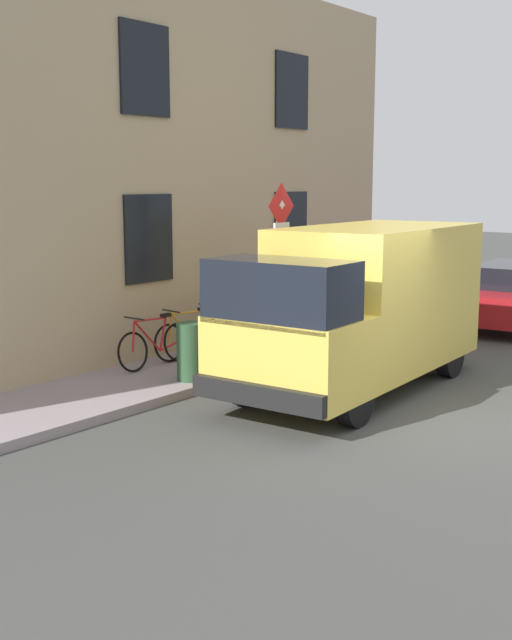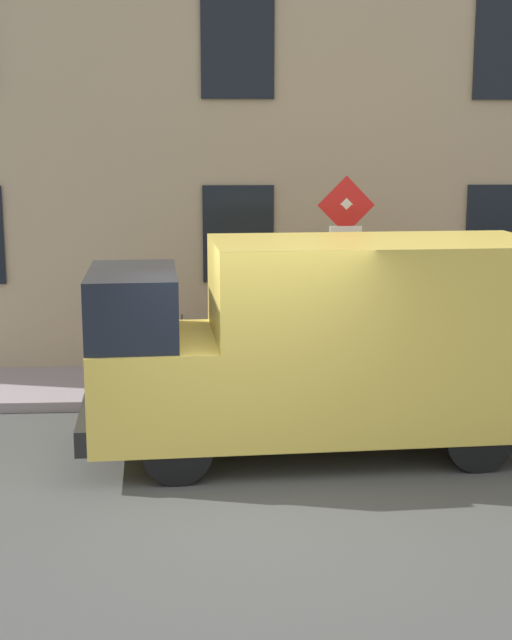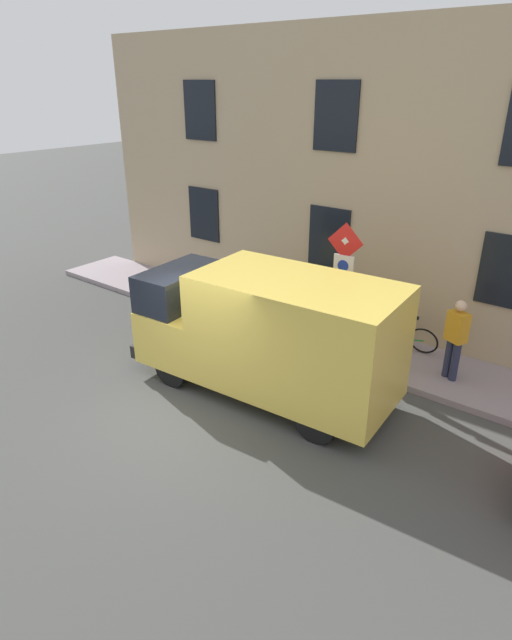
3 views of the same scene
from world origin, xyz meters
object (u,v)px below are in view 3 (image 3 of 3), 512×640
(bicycle_black, at_px, (364,323))
(bicycle_orange, at_px, (331,314))
(sign_post_stacked, at_px, (343,278))
(pedestrian, at_px, (455,337))
(bicycle_red, at_px, (300,305))
(bicycle_green, at_px, (400,333))
(litter_bin, at_px, (265,313))
(delivery_van, at_px, (268,332))

(bicycle_black, bearing_deg, bicycle_orange, -0.93)
(sign_post_stacked, distance_m, pedestrian, 2.53)
(bicycle_black, height_order, bicycle_red, same)
(bicycle_orange, bearing_deg, bicycle_green, -173.72)
(bicycle_green, height_order, bicycle_orange, same)
(bicycle_red, xyz_separation_m, pedestrian, (-0.63, -4.07, 0.56))
(bicycle_orange, relative_size, bicycle_red, 1.00)
(bicycle_black, xyz_separation_m, pedestrian, (-0.63, -2.27, 0.56))
(litter_bin, bearing_deg, bicycle_red, -16.23)
(bicycle_black, relative_size, pedestrian, 1.00)
(bicycle_green, relative_size, bicycle_red, 1.00)
(bicycle_orange, bearing_deg, litter_bin, 48.41)
(delivery_van, xyz_separation_m, bicycle_green, (3.15, -1.42, -0.82))
(bicycle_black, distance_m, bicycle_orange, 0.90)
(bicycle_green, bearing_deg, bicycle_orange, -3.56)
(bicycle_red, bearing_deg, bicycle_orange, 179.36)
(sign_post_stacked, height_order, bicycle_orange, sign_post_stacked)
(bicycle_orange, height_order, pedestrian, pedestrian)
(delivery_van, distance_m, litter_bin, 2.70)
(delivery_van, relative_size, pedestrian, 3.16)
(bicycle_orange, distance_m, litter_bin, 1.65)
(delivery_van, xyz_separation_m, bicycle_black, (3.15, -0.52, -0.82))
(sign_post_stacked, distance_m, bicycle_black, 1.94)
(litter_bin, bearing_deg, bicycle_orange, -47.91)
(delivery_van, relative_size, bicycle_green, 3.17)
(bicycle_orange, distance_m, pedestrian, 3.28)
(delivery_van, distance_m, bicycle_orange, 3.28)
(delivery_van, relative_size, bicycle_red, 3.18)
(bicycle_black, distance_m, litter_bin, 2.40)
(sign_post_stacked, distance_m, bicycle_red, 2.65)
(delivery_van, distance_m, bicycle_red, 3.50)
(pedestrian, distance_m, litter_bin, 4.45)
(bicycle_orange, xyz_separation_m, bicycle_red, (-0.00, 0.90, 0.00))
(delivery_van, xyz_separation_m, bicycle_orange, (3.15, 0.38, -0.82))
(bicycle_black, distance_m, pedestrian, 2.42)
(sign_post_stacked, distance_m, bicycle_orange, 2.14)
(bicycle_green, xyz_separation_m, bicycle_orange, (0.00, 1.80, 0.00))
(bicycle_black, height_order, bicycle_orange, same)
(sign_post_stacked, xyz_separation_m, bicycle_red, (1.25, 1.81, -1.48))
(delivery_van, bearing_deg, pedestrian, -141.35)
(bicycle_black, height_order, litter_bin, litter_bin)
(delivery_van, relative_size, bicycle_orange, 3.18)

